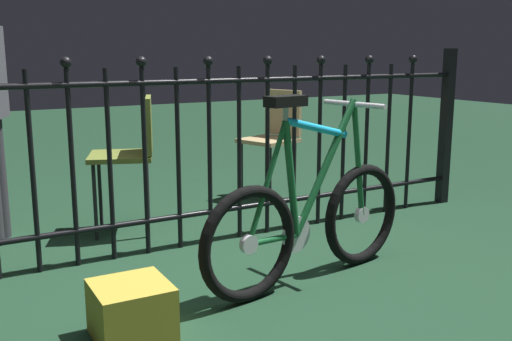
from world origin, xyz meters
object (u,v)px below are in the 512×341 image
Objects in this scene: bicycle at (310,219)px; chair_tan at (275,132)px; display_crate at (131,311)px; chair_olive at (132,148)px.

bicycle is 1.79m from chair_tan.
chair_tan is 2.50m from display_crate.
chair_tan is at bearing 44.90° from display_crate.
chair_olive is (-0.49, 1.25, 0.22)m from bicycle.
chair_tan is at bearing 64.05° from bicycle.
chair_olive is 2.89× the size of display_crate.
bicycle is 1.53× the size of chair_olive.
chair_tan is 2.82× the size of display_crate.
chair_tan is (0.78, 1.60, 0.20)m from bicycle.
bicycle is at bearing -115.95° from chair_tan.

